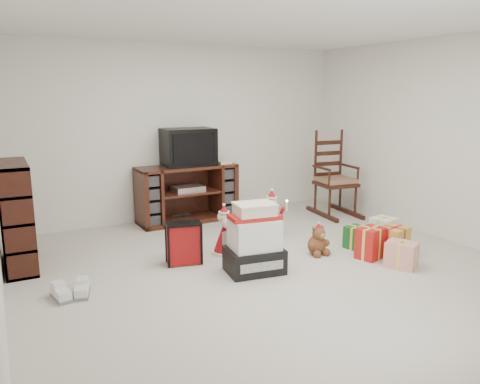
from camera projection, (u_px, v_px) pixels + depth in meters
name	position (u px, v px, depth m)	size (l,w,h in m)	color
room	(274.00, 151.00, 4.62)	(5.01, 5.01, 2.51)	beige
tv_stand	(187.00, 194.00, 6.69)	(1.43, 0.55, 0.81)	#411F12
bookshelf	(16.00, 217.00, 4.89)	(0.30, 0.91, 1.12)	#33150E
rocking_chair	(333.00, 185.00, 7.09)	(0.62, 0.93, 1.32)	#33150E
gift_pile	(254.00, 243.00, 4.77)	(0.62, 0.48, 0.71)	black
red_suitcase	(184.00, 243.00, 5.02)	(0.38, 0.25, 0.54)	maroon
stocking	(245.00, 245.00, 4.75)	(0.28, 0.12, 0.60)	#127F0E
teddy_bear	(317.00, 242.00, 5.34)	(0.22, 0.20, 0.33)	brown
santa_figurine	(271.00, 220.00, 5.91)	(0.31, 0.29, 0.63)	maroon
mrs_claus_figurine	(224.00, 235.00, 5.34)	(0.28, 0.27, 0.58)	maroon
sneaker_pair	(72.00, 292.00, 4.22)	(0.36, 0.31, 0.10)	silver
gift_cluster	(378.00, 243.00, 5.32)	(0.81, 0.92, 0.28)	#B21714
crt_television	(188.00, 147.00, 6.59)	(0.73, 0.54, 0.52)	black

